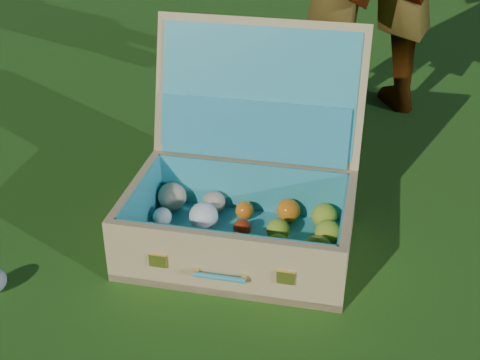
% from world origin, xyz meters
% --- Properties ---
extents(ground, '(60.00, 60.00, 0.00)m').
position_xyz_m(ground, '(0.00, 0.00, 0.00)').
color(ground, '#215114').
rests_on(ground, ground).
extents(suitcase, '(0.64, 0.60, 0.53)m').
position_xyz_m(suitcase, '(-0.15, 0.10, 0.15)').
color(suitcase, tan).
rests_on(suitcase, ground).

